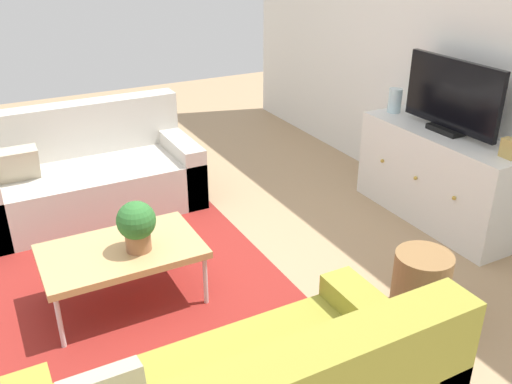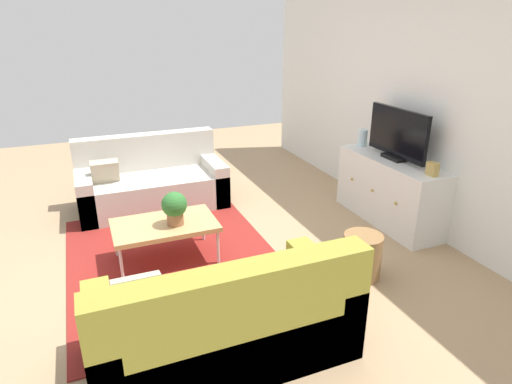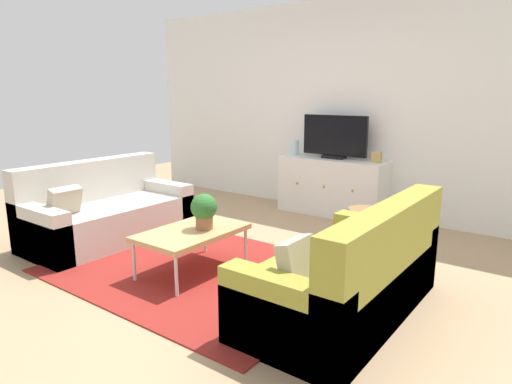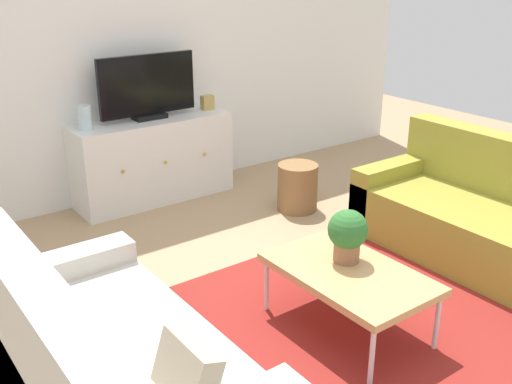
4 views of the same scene
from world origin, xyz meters
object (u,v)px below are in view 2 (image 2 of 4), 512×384
at_px(mantel_clock, 433,169).
at_px(wicker_basket, 362,256).
at_px(couch_left_side, 151,183).
at_px(coffee_table, 165,226).
at_px(flat_screen_tv, 397,135).
at_px(couch_right_side, 226,327).
at_px(glass_vase, 362,138).
at_px(potted_plant, 174,207).
at_px(tv_console, 389,191).

relative_size(mantel_clock, wicker_basket, 0.32).
bearing_deg(couch_left_side, mantel_clock, 49.15).
xyz_separation_m(coffee_table, flat_screen_tv, (0.06, 2.50, 0.64)).
height_order(couch_right_side, glass_vase, glass_vase).
bearing_deg(glass_vase, potted_plant, -76.42).
distance_m(glass_vase, wicker_basket, 1.83).
height_order(couch_right_side, coffee_table, couch_right_side).
distance_m(potted_plant, wicker_basket, 1.72).
relative_size(tv_console, glass_vase, 7.03).
xyz_separation_m(couch_right_side, flat_screen_tv, (-1.39, 2.39, 0.72)).
distance_m(coffee_table, glass_vase, 2.58).
distance_m(glass_vase, mantel_clock, 1.15).
bearing_deg(flat_screen_tv, coffee_table, -91.39).
xyz_separation_m(coffee_table, potted_plant, (0.06, 0.09, 0.20)).
height_order(couch_right_side, mantel_clock, mantel_clock).
height_order(tv_console, mantel_clock, mantel_clock).
height_order(couch_left_side, flat_screen_tv, flat_screen_tv).
bearing_deg(couch_right_side, potted_plant, -179.44).
bearing_deg(coffee_table, tv_console, 88.60).
height_order(mantel_clock, wicker_basket, mantel_clock).
bearing_deg(tv_console, coffee_table, -91.40).
xyz_separation_m(glass_vase, mantel_clock, (1.15, 0.00, -0.03)).
bearing_deg(couch_right_side, mantel_clock, 109.10).
bearing_deg(mantel_clock, glass_vase, 180.00).
bearing_deg(potted_plant, tv_console, 90.09).
bearing_deg(tv_console, potted_plant, -89.91).
distance_m(coffee_table, flat_screen_tv, 2.58).
bearing_deg(tv_console, wicker_basket, -47.69).
relative_size(couch_right_side, flat_screen_tv, 1.95).
distance_m(potted_plant, flat_screen_tv, 2.45).
xyz_separation_m(coffee_table, glass_vase, (-0.51, 2.48, 0.47)).
relative_size(potted_plant, tv_console, 0.22).
bearing_deg(coffee_table, potted_plant, 55.10).
relative_size(glass_vase, wicker_basket, 0.49).
distance_m(potted_plant, tv_console, 2.40).
xyz_separation_m(couch_left_side, wicker_basket, (2.34, 1.43, -0.07)).
relative_size(couch_left_side, coffee_table, 1.80).
relative_size(couch_left_side, couch_right_side, 1.00).
relative_size(couch_left_side, mantel_clock, 13.01).
height_order(couch_left_side, coffee_table, couch_left_side).
xyz_separation_m(couch_right_side, glass_vase, (-1.97, 2.37, 0.55)).
bearing_deg(potted_plant, couch_right_side, 0.56).
xyz_separation_m(mantel_clock, wicker_basket, (0.29, -0.94, -0.59)).
xyz_separation_m(coffee_table, tv_console, (0.06, 2.48, 0.01)).
relative_size(couch_right_side, mantel_clock, 13.01).
xyz_separation_m(flat_screen_tv, wicker_basket, (0.86, -0.96, -0.80)).
xyz_separation_m(couch_left_side, couch_right_side, (2.88, 0.00, 0.00)).
relative_size(flat_screen_tv, wicker_basket, 2.16).
bearing_deg(flat_screen_tv, mantel_clock, -2.00).
distance_m(tv_console, wicker_basket, 1.29).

